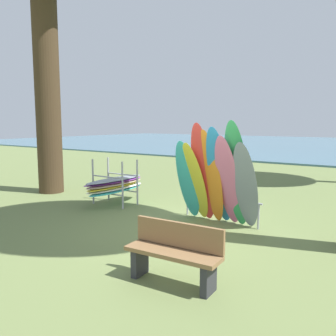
# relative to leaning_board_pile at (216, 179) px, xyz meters

# --- Properties ---
(ground_plane) EXTENTS (80.00, 80.00, 0.00)m
(ground_plane) POSITION_rel_leaning_board_pile_xyz_m (-0.47, -0.60, -1.03)
(ground_plane) COLOR olive
(leaning_board_pile) EXTENTS (2.03, 0.85, 2.31)m
(leaning_board_pile) POSITION_rel_leaning_board_pile_xyz_m (0.00, 0.00, 0.00)
(leaning_board_pile) COLOR #38B2AD
(leaning_board_pile) RESTS_ON ground
(board_storage_rack) EXTENTS (1.15, 2.13, 1.25)m
(board_storage_rack) POSITION_rel_leaning_board_pile_xyz_m (-3.19, 0.18, -0.48)
(board_storage_rack) COLOR #9EA0A5
(board_storage_rack) RESTS_ON ground
(park_bench) EXTENTS (1.42, 0.49, 0.85)m
(park_bench) POSITION_rel_leaning_board_pile_xyz_m (0.87, -2.93, -0.58)
(park_bench) COLOR #2D2D33
(park_bench) RESTS_ON ground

